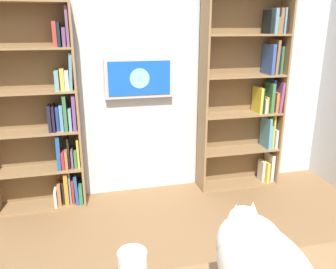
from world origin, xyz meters
TOP-DOWN VIEW (x-y plane):
  - wall_back at (0.00, -2.23)m, footprint 4.52×0.06m
  - bookshelf_left at (-1.21, -2.07)m, footprint 0.94×0.28m
  - bookshelf_right at (1.00, -2.06)m, footprint 0.88×0.28m
  - wall_mounted_tv at (0.03, -2.15)m, footprint 0.72×0.07m
  - cat at (-0.01, 0.40)m, footprint 0.32×0.70m

SIDE VIEW (x-z plane):
  - cat at x=-0.01m, z-range 0.76..1.11m
  - bookshelf_right at x=1.00m, z-range -0.07..1.95m
  - bookshelf_left at x=-1.21m, z-range 0.00..2.16m
  - wall_mounted_tv at x=0.03m, z-range 1.08..1.50m
  - wall_back at x=0.00m, z-range 0.00..2.70m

